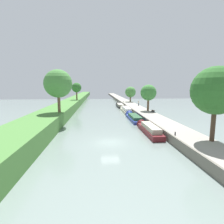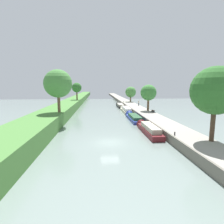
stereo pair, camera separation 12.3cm
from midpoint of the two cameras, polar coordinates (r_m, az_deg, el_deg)
ground_plane at (r=24.28m, az=-0.69°, el=-9.81°), size 160.00×160.00×0.00m
left_grassy_bank at (r=25.71m, az=-26.60°, el=-6.76°), size 6.07×260.00×2.52m
right_towpath at (r=26.84m, az=22.02°, el=-7.32°), size 4.32×260.00×1.19m
stone_quay at (r=25.90m, az=17.46°, el=-7.60°), size 0.25×260.00×1.24m
narrowboat_maroon at (r=29.50m, az=11.71°, el=-5.43°), size 1.82×10.10×1.97m
narrowboat_blue at (r=40.68m, az=6.86°, el=-1.70°), size 2.17×11.30×2.07m
narrowboat_cream at (r=51.66m, az=4.43°, el=0.68°), size 1.93×12.34×2.12m
narrowboat_black at (r=64.48m, az=2.48°, el=2.14°), size 2.09×10.52×1.99m
tree_rightbank_near at (r=23.18m, az=30.54°, el=5.96°), size 5.49×5.49×8.66m
tree_rightbank_midnear at (r=46.49m, az=11.66°, el=6.13°), size 4.08×4.08×6.74m
tree_rightbank_midfar at (r=72.03m, az=5.95°, el=6.44°), size 4.31×4.31×6.09m
tree_leftbank_downstream at (r=66.29m, az=-11.49°, el=7.73°), size 3.54×3.54×6.23m
tree_leftbank_upstream at (r=35.27m, az=-17.17°, el=8.75°), size 5.33×5.33×8.18m
person_walking at (r=58.14m, az=8.55°, el=2.91°), size 0.34×0.34×1.66m
mooring_bollard_near at (r=24.64m, az=19.68°, el=-6.62°), size 0.16×0.16×0.45m
mooring_bollard_far at (r=69.11m, az=3.65°, el=3.32°), size 0.16×0.16×0.45m
park_bench at (r=44.60m, az=13.10°, el=0.43°), size 0.44×1.50×0.47m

